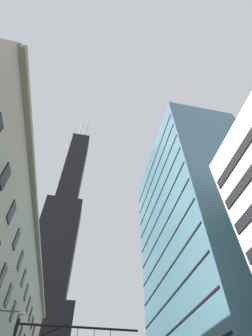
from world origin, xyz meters
TOP-DOWN VIEW (x-y plane):
  - dark_skyscraper at (-16.37, 96.35)m, footprint 26.54×26.54m
  - glass_office_midrise at (18.91, 24.87)m, footprint 15.92×30.46m

SIDE VIEW (x-z plane):
  - glass_office_midrise at x=18.91m, z-range 0.00..52.96m
  - dark_skyscraper at x=-16.37m, z-range -38.59..139.99m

